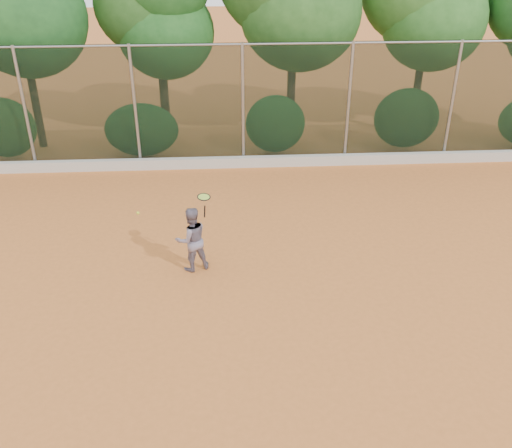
{
  "coord_description": "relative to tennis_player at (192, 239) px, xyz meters",
  "views": [
    {
      "loc": [
        -0.59,
        -8.62,
        6.5
      ],
      "look_at": [
        0.0,
        1.0,
        1.25
      ],
      "focal_mm": 40.0,
      "sensor_mm": 36.0,
      "label": 1
    }
  ],
  "objects": [
    {
      "name": "tennis_racket",
      "position": [
        0.29,
        -0.03,
        0.92
      ],
      "size": [
        0.35,
        0.35,
        0.52
      ],
      "color": "black",
      "rests_on": "ground"
    },
    {
      "name": "chainlink_fence",
      "position": [
        1.28,
        5.56,
        1.16
      ],
      "size": [
        24.09,
        0.09,
        3.5
      ],
      "color": "black",
      "rests_on": "ground"
    },
    {
      "name": "tennis_ball_in_flight",
      "position": [
        -0.99,
        -0.13,
        0.7
      ],
      "size": [
        0.06,
        0.06,
        0.06
      ],
      "color": "#CBD330",
      "rests_on": "ground"
    },
    {
      "name": "concrete_curb",
      "position": [
        1.28,
        5.38,
        -0.55
      ],
      "size": [
        24.0,
        0.2,
        0.3
      ],
      "primitive_type": "cube",
      "color": "beige",
      "rests_on": "ground"
    },
    {
      "name": "tennis_player",
      "position": [
        0.0,
        0.0,
        0.0
      ],
      "size": [
        0.82,
        0.74,
        1.4
      ],
      "primitive_type": "imported",
      "rotation": [
        0.0,
        0.0,
        3.51
      ],
      "color": "slate",
      "rests_on": "ground"
    },
    {
      "name": "ground",
      "position": [
        1.28,
        -1.44,
        -0.7
      ],
      "size": [
        80.0,
        80.0,
        0.0
      ],
      "primitive_type": "plane",
      "color": "#CC7030",
      "rests_on": "ground"
    }
  ]
}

